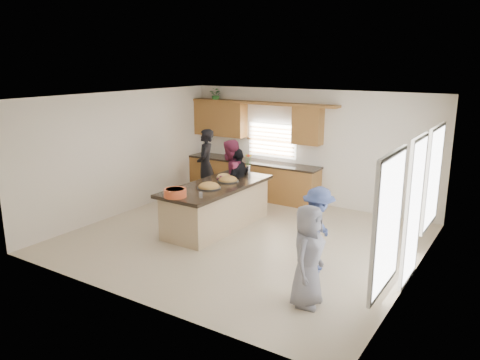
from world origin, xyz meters
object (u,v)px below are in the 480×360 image
Objects in this scene: woman_left_mid at (230,179)px; woman_left_front at (238,183)px; woman_left_back at (206,165)px; woman_right_back at (318,230)px; woman_right_front at (308,256)px; island at (217,207)px; salad_bowl at (175,192)px.

woman_left_mid is 0.21m from woman_left_front.
woman_left_back is at bearing -124.51° from woman_left_front.
woman_right_back is (4.05, -2.34, -0.18)m from woman_left_back.
woman_left_back is at bearing 47.54° from woman_right_front.
woman_left_back is at bearing 134.34° from island.
woman_left_front is at bearing 86.91° from salad_bowl.
island is 0.92m from woman_left_front.
salad_bowl is at bearing -94.67° from island.
woman_right_front reaches higher than island.
woman_left_back is 1.54m from woman_left_front.
woman_right_back is (2.84, -1.63, -0.15)m from woman_left_mid.
salad_bowl is at bearing 71.74° from woman_right_front.
woman_left_mid reaches higher than woman_right_back.
island is at bearing 13.70° from woman_left_back.
salad_bowl is 0.24× the size of woman_left_back.
woman_left_mid is 4.19m from woman_right_front.
island is 1.55× the size of woman_left_mid.
woman_left_front is at bearing 42.61° from woman_right_front.
woman_right_front is at bearing 50.33° from woman_left_mid.
woman_left_back is at bearing 115.56° from salad_bowl.
woman_left_front is 3.16m from woman_right_back.
island is at bearing 64.62° from woman_right_back.
woman_right_back is 1.16m from woman_right_front.
woman_right_front is (4.38, -3.45, -0.15)m from woman_left_back.
woman_left_front is (0.11, 2.03, -0.25)m from salad_bowl.
woman_left_front reaches higher than woman_right_back.
woman_right_front is at bearing -14.04° from salad_bowl.
woman_left_back is 1.03× the size of woman_left_mid.
island is 0.92m from woman_left_mid.
woman_left_front is 1.08× the size of woman_right_back.
island is at bearing -8.70° from woman_left_front.
woman_right_front is (2.99, -2.81, -0.04)m from woman_left_front.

